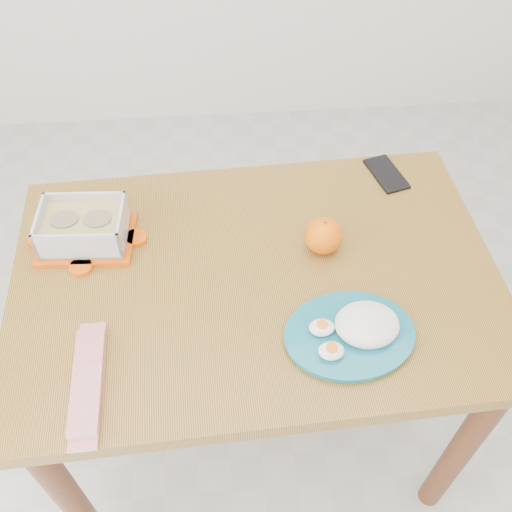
{
  "coord_description": "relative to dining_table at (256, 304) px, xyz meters",
  "views": [
    {
      "loc": [
        0.03,
        -0.66,
        1.73
      ],
      "look_at": [
        0.09,
        0.12,
        0.81
      ],
      "focal_mm": 40.0,
      "sensor_mm": 36.0,
      "label": 1
    }
  ],
  "objects": [
    {
      "name": "ground",
      "position": [
        -0.09,
        -0.12,
        -0.64
      ],
      "size": [
        3.5,
        3.5,
        0.0
      ],
      "primitive_type": "plane",
      "color": "#B7B7B2",
      "rests_on": "ground"
    },
    {
      "name": "dining_table",
      "position": [
        0.0,
        0.0,
        0.0
      ],
      "size": [
        1.1,
        0.76,
        0.75
      ],
      "rotation": [
        0.0,
        0.0,
        0.04
      ],
      "color": "#A4772E",
      "rests_on": "ground"
    },
    {
      "name": "food_container",
      "position": [
        -0.38,
        0.13,
        0.16
      ],
      "size": [
        0.22,
        0.17,
        0.09
      ],
      "rotation": [
        0.0,
        0.0,
        -0.05
      ],
      "color": "#E35006",
      "rests_on": "dining_table"
    },
    {
      "name": "orange_fruit",
      "position": [
        0.16,
        0.06,
        0.16
      ],
      "size": [
        0.08,
        0.08,
        0.08
      ],
      "primitive_type": "sphere",
      "color": "#FF5905",
      "rests_on": "dining_table"
    },
    {
      "name": "rice_plate",
      "position": [
        0.18,
        -0.18,
        0.14
      ],
      "size": [
        0.28,
        0.28,
        0.07
      ],
      "rotation": [
        0.0,
        0.0,
        0.09
      ],
      "color": "#176C7F",
      "rests_on": "dining_table"
    },
    {
      "name": "candy_bar",
      "position": [
        -0.34,
        -0.24,
        0.13
      ],
      "size": [
        0.06,
        0.22,
        0.02
      ],
      "primitive_type": "cube",
      "rotation": [
        0.0,
        0.0,
        1.6
      ],
      "color": "red",
      "rests_on": "dining_table"
    },
    {
      "name": "smartphone",
      "position": [
        0.36,
        0.29,
        0.12
      ],
      "size": [
        0.1,
        0.15,
        0.01
      ],
      "primitive_type": "cube",
      "rotation": [
        0.0,
        0.0,
        0.27
      ],
      "color": "black",
      "rests_on": "dining_table"
    }
  ]
}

